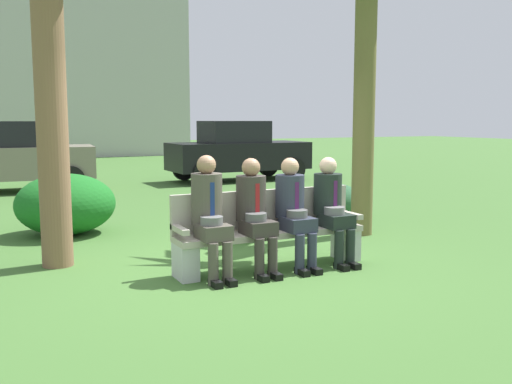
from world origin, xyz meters
name	(u,v)px	position (x,y,z in m)	size (l,w,h in m)	color
ground_plane	(243,269)	(0.00, 0.00, 0.00)	(80.00, 80.00, 0.00)	#3F682E
park_bench	(269,231)	(0.31, -0.06, 0.43)	(2.29, 0.44, 0.90)	#B7AD9E
seated_man_leftmost	(210,211)	(-0.48, -0.19, 0.74)	(0.34, 0.72, 1.34)	#4C473D
seated_man_centerleft	(254,210)	(0.06, -0.19, 0.72)	(0.34, 0.72, 1.29)	#38332D
seated_man_centerright	(294,207)	(0.56, -0.20, 0.71)	(0.34, 0.72, 1.28)	#2D3342
seated_man_rightmost	(332,205)	(1.09, -0.20, 0.71)	(0.34, 0.72, 1.27)	#1E2823
shrub_near_bench	(66,204)	(-1.55, 2.99, 0.46)	(1.47, 1.35, 0.92)	#1A661F
shrub_mid_lawn	(335,201)	(2.90, 2.45, 0.30)	(0.97, 0.89, 0.61)	#295433
shrub_far_lawn	(242,218)	(0.73, 1.61, 0.29)	(0.93, 0.86, 0.58)	#2F5D34
parked_car_near	(7,157)	(-2.09, 8.93, 0.84)	(4.02, 1.99, 1.68)	slate
parked_car_far	(238,151)	(3.89, 8.85, 0.84)	(3.93, 1.78, 1.68)	black
building_backdrop	(5,48)	(-1.27, 24.13, 5.04)	(16.67, 7.12, 10.04)	#ACACA5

